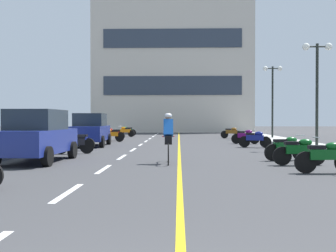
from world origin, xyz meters
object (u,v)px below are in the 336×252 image
motorcycle_8 (245,136)px  motorcycle_12 (125,131)px  motorcycle_2 (326,156)px  motorcycle_10 (113,134)px  motorcycle_6 (77,141)px  street_lamp_mid (317,71)px  street_lamp_far (273,86)px  cyclist_rider (168,137)px  parked_car_near (37,136)px  motorcycle_5 (74,143)px  motorcycle_13 (127,131)px  motorcycle_7 (255,139)px  motorcycle_9 (111,135)px  motorcycle_4 (287,147)px  motorcycle_11 (232,132)px  parked_car_mid (90,130)px  motorcycle_3 (300,151)px

motorcycle_8 → motorcycle_12: same height
motorcycle_2 → motorcycle_10: size_ratio=1.00×
motorcycle_6 → motorcycle_8: (8.88, 5.79, 0.00)m
street_lamp_mid → motorcycle_12: bearing=127.2°
street_lamp_far → cyclist_rider: bearing=-112.6°
motorcycle_10 → cyclist_rider: bearing=-74.4°
street_lamp_far → cyclist_rider: size_ratio=3.06×
parked_car_near → motorcycle_10: parked_car_near is taller
motorcycle_5 → cyclist_rider: cyclist_rider is taller
motorcycle_8 → cyclist_rider: bearing=-111.0°
motorcycle_8 → motorcycle_13: same height
motorcycle_7 → cyclist_rider: bearing=-118.4°
street_lamp_far → motorcycle_9: 12.92m
motorcycle_4 → cyclist_rider: (-4.23, -1.12, 0.41)m
motorcycle_4 → motorcycle_10: (-8.60, 14.50, 0.00)m
motorcycle_7 → motorcycle_10: same height
parked_car_near → motorcycle_11: parked_car_near is taller
parked_car_mid → motorcycle_2: parked_car_mid is taller
motorcycle_7 → motorcycle_10: 11.54m
motorcycle_8 → motorcycle_11: size_ratio=0.98×
motorcycle_7 → motorcycle_12: size_ratio=1.02×
motorcycle_5 → motorcycle_7: size_ratio=0.98×
parked_car_near → motorcycle_4: parked_car_near is taller
street_lamp_far → motorcycle_7: size_ratio=3.24×
parked_car_near → motorcycle_5: 3.44m
motorcycle_4 → motorcycle_11: (0.30, 18.01, 0.00)m
motorcycle_7 → motorcycle_9: bearing=147.4°
motorcycle_3 → motorcycle_10: same height
motorcycle_7 → motorcycle_5: bearing=-153.1°
motorcycle_6 → motorcycle_10: 9.93m
street_lamp_far → motorcycle_3: bearing=-100.0°
parked_car_near → motorcycle_9: parked_car_near is taller
motorcycle_6 → motorcycle_3: bearing=-35.4°
motorcycle_2 → motorcycle_4: same height
motorcycle_2 → motorcycle_12: bearing=109.6°
motorcycle_5 → motorcycle_6: same height
motorcycle_11 → cyclist_rider: (-4.53, -19.13, 0.41)m
cyclist_rider → motorcycle_8: bearing=69.0°
motorcycle_10 → street_lamp_mid: bearing=-37.6°
motorcycle_4 → motorcycle_6: (-8.70, 4.57, 0.00)m
motorcycle_13 → parked_car_mid: bearing=-90.8°
motorcycle_6 → motorcycle_9: same height
motorcycle_10 → motorcycle_3: bearing=-61.9°
parked_car_mid → motorcycle_3: parked_car_mid is taller
motorcycle_6 → motorcycle_12: same height
street_lamp_far → motorcycle_13: (-11.85, 5.81, -3.58)m
motorcycle_4 → motorcycle_13: (-8.61, 22.61, 0.00)m
street_lamp_mid → motorcycle_9: bearing=149.0°
motorcycle_7 → motorcycle_13: 17.92m
motorcycle_8 → motorcycle_9: 8.80m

